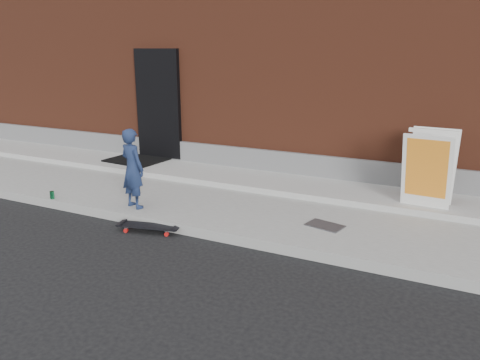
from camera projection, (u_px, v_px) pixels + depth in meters
The scene contains 10 objects.
ground at pixel (191, 236), 6.51m from camera, with size 80.00×80.00×0.00m, color black.
sidewalk at pixel (239, 201), 7.79m from camera, with size 20.00×3.00×0.15m, color gray.
apron at pixel (261, 181), 8.53m from camera, with size 20.00×1.20×0.10m, color #9A9994.
building at pixel (335, 49), 11.87m from camera, with size 20.00×8.10×5.00m.
child at pixel (132, 169), 7.10m from camera, with size 0.45×0.29×1.23m, color #1A2749.
skateboard at pixel (149, 226), 6.65m from camera, with size 0.92×0.43×0.10m.
pizza_sign at pixel (429, 168), 6.92m from camera, with size 0.74×0.86×1.14m.
soda_can at pixel (52, 195), 7.64m from camera, with size 0.07×0.07×0.13m, color #17763F.
doormat at pixel (137, 160), 9.84m from camera, with size 1.13×0.92×0.03m, color black.
utility_plate at pixel (325, 226), 6.48m from camera, with size 0.49×0.31×0.01m, color #4F5054.
Camera 1 is at (3.29, -5.13, 2.53)m, focal length 35.00 mm.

